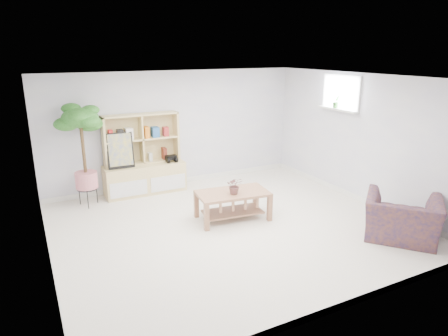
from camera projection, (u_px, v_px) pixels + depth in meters
name	position (u px, v px, depth m)	size (l,w,h in m)	color
floor	(231.00, 226.00, 6.58)	(5.50, 5.00, 0.01)	beige
ceiling	(232.00, 78.00, 5.89)	(5.50, 5.00, 0.01)	white
walls	(231.00, 156.00, 6.24)	(5.51, 5.01, 2.40)	silver
baseboard	(231.00, 224.00, 6.57)	(5.50, 5.00, 0.10)	white
window	(341.00, 93.00, 7.71)	(0.10, 0.98, 0.68)	silver
window_sill	(338.00, 109.00, 7.78)	(0.14, 1.00, 0.04)	white
storage_unit	(144.00, 154.00, 7.92)	(1.60, 0.54, 1.60)	#D6BA76
poster	(120.00, 151.00, 7.63)	(0.50, 0.12, 0.69)	yellow
toy_truck	(171.00, 158.00, 8.11)	(0.31, 0.21, 0.16)	black
coffee_table	(233.00, 205.00, 6.81)	(1.20, 0.65, 0.49)	#8E5E47
table_plant	(235.00, 185.00, 6.62)	(0.26, 0.23, 0.29)	#2C6833
floor_tree	(84.00, 156.00, 7.21)	(0.70, 0.70, 1.90)	#16550E
armchair	(402.00, 215.00, 6.04)	(1.06, 0.92, 0.78)	#17194B
sill_plant	(336.00, 102.00, 7.79)	(0.13, 0.11, 0.24)	#16550E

